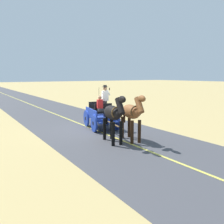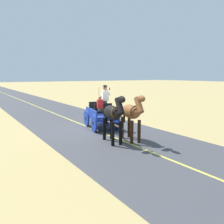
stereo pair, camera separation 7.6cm
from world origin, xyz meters
name	(u,v)px [view 1 (the left image)]	position (x,y,z in m)	size (l,w,h in m)	color
ground_plane	(93,129)	(0.00, 0.00, 0.00)	(200.00, 200.00, 0.00)	tan
road_surface	(93,129)	(0.00, 0.00, 0.00)	(6.29, 160.00, 0.01)	#424247
road_centre_stripe	(93,129)	(0.00, 0.00, 0.01)	(0.12, 160.00, 0.00)	#DBCC4C
horse_drawn_carriage	(101,114)	(-0.50, 0.13, 0.82)	(1.86, 4.51, 2.50)	#1E3899
horse_near_side	(132,113)	(-0.35, 3.19, 1.32)	(0.87, 2.15, 2.21)	brown
horse_off_side	(113,114)	(0.55, 3.01, 1.32)	(0.84, 2.15, 2.21)	black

